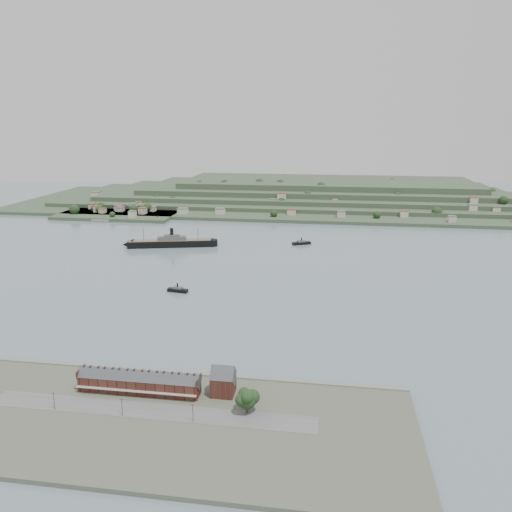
# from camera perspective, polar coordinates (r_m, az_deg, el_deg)

# --- Properties ---
(ground) EXTENTS (1400.00, 1400.00, 0.00)m
(ground) POSITION_cam_1_polar(r_m,az_deg,el_deg) (383.94, -2.58, -2.93)
(ground) COLOR slate
(ground) RESTS_ON ground
(near_shore) EXTENTS (220.00, 80.00, 2.60)m
(near_shore) POSITION_cam_1_polar(r_m,az_deg,el_deg) (220.05, -12.43, -17.78)
(near_shore) COLOR #4C5142
(near_shore) RESTS_ON ground
(terrace_row) EXTENTS (55.60, 9.80, 11.07)m
(terrace_row) POSITION_cam_1_polar(r_m,az_deg,el_deg) (235.28, -13.21, -13.85)
(terrace_row) COLOR #431E18
(terrace_row) RESTS_ON ground
(gabled_building) EXTENTS (10.40, 10.18, 14.09)m
(gabled_building) POSITION_cam_1_polar(r_m,az_deg,el_deg) (227.81, -3.77, -14.08)
(gabled_building) COLOR #431E18
(gabled_building) RESTS_ON ground
(far_peninsula) EXTENTS (760.00, 309.00, 30.00)m
(far_peninsula) POSITION_cam_1_polar(r_m,az_deg,el_deg) (759.79, 5.25, 7.03)
(far_peninsula) COLOR #344A31
(far_peninsula) RESTS_ON ground
(steamship) EXTENTS (91.12, 31.72, 22.19)m
(steamship) POSITION_cam_1_polar(r_m,az_deg,el_deg) (494.85, -10.02, 1.51)
(steamship) COLOR black
(steamship) RESTS_ON ground
(tugboat) EXTENTS (15.38, 5.93, 6.74)m
(tugboat) POSITION_cam_1_polar(r_m,az_deg,el_deg) (364.45, -8.95, -3.84)
(tugboat) COLOR black
(tugboat) RESTS_ON ground
(ferry_west) EXTENTS (18.04, 10.11, 6.53)m
(ferry_west) POSITION_cam_1_polar(r_m,az_deg,el_deg) (631.18, -11.21, 4.17)
(ferry_west) COLOR black
(ferry_west) RESTS_ON ground
(ferry_east) EXTENTS (19.05, 12.47, 6.97)m
(ferry_east) POSITION_cam_1_polar(r_m,az_deg,el_deg) (499.29, 5.21, 1.52)
(ferry_east) COLOR black
(ferry_east) RESTS_ON ground
(fig_tree) EXTENTS (10.00, 8.66, 11.16)m
(fig_tree) POSITION_cam_1_polar(r_m,az_deg,el_deg) (213.73, -1.00, -15.99)
(fig_tree) COLOR #412E1E
(fig_tree) RESTS_ON ground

